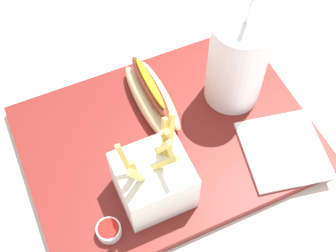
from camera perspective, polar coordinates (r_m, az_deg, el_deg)
The scene contains 7 objects.
ground_plane at distance 0.76m, azimuth 0.00°, elevation -2.43°, with size 2.40×2.40×0.02m, color silver.
food_tray at distance 0.74m, azimuth 0.00°, elevation -1.65°, with size 0.45×0.32×0.02m, color maroon.
soda_cup at distance 0.73m, azimuth 8.50°, elevation 7.80°, with size 0.09×0.09×0.24m.
fries_basket at distance 0.65m, azimuth -1.77°, elevation -6.61°, with size 0.10×0.09×0.15m.
hot_dog_1 at distance 0.75m, azimuth -2.01°, elevation 3.84°, with size 0.05×0.15×0.06m.
ketchup_cup_1 at distance 0.66m, azimuth -7.30°, elevation -12.60°, with size 0.03×0.03×0.02m.
napkin_stack at distance 0.74m, azimuth 14.01°, elevation -2.90°, with size 0.12×0.13×0.01m, color white.
Camera 1 is at (-0.16, -0.35, 0.65)m, focal length 49.51 mm.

